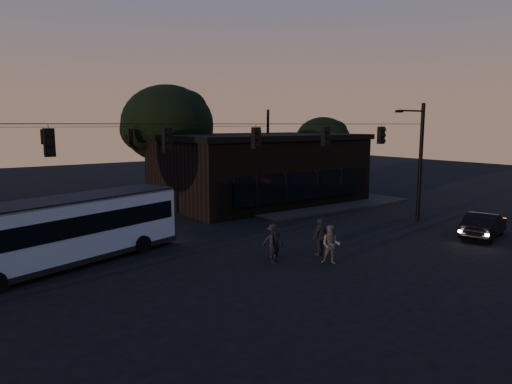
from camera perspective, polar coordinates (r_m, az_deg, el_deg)
ground at (r=19.33m, az=7.11°, el=-10.26°), size 120.00×120.00×0.00m
sidewalk_far_right at (r=37.24m, az=5.88°, el=-1.01°), size 14.00×10.00×0.15m
building at (r=36.54m, az=0.36°, el=3.01°), size 15.40×10.41×5.40m
tree_behind at (r=39.00m, az=-11.00°, el=8.33°), size 7.60×7.60×9.43m
tree_right at (r=43.79m, az=8.34°, el=6.36°), size 5.20×5.20×6.86m
signal_rig_near at (r=21.46m, az=0.00°, el=3.83°), size 26.24×0.30×7.50m
signal_rig_far at (r=35.65m, az=-15.38°, el=4.99°), size 26.24×0.30×7.50m
bus at (r=21.81m, az=-22.53°, el=-4.12°), size 10.87×5.49×2.99m
car at (r=28.07m, az=26.60°, el=-3.70°), size 4.50×2.53×1.40m
pedestrian_a at (r=20.73m, az=2.41°, el=-6.36°), size 0.73×0.56×1.76m
pedestrian_b at (r=20.69m, az=9.34°, el=-6.51°), size 1.05×1.08×1.76m
pedestrian_c at (r=21.89m, az=8.04°, el=-5.59°), size 1.10×0.57×1.80m
pedestrian_d at (r=21.37m, az=2.15°, el=-6.14°), size 1.17×1.13×1.60m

